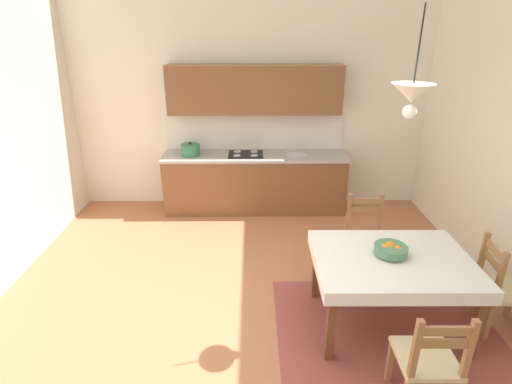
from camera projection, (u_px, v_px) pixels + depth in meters
name	position (u px, v px, depth m)	size (l,w,h in m)	color
ground_plane	(250.00, 338.00, 3.79)	(5.98, 6.89, 0.10)	#B7704C
wall_back	(250.00, 68.00, 5.92)	(5.98, 0.12, 4.24)	silver
area_rug	(386.00, 330.00, 3.81)	(2.10, 1.60, 0.01)	#95473F
kitchen_cabinetry	(254.00, 157.00, 6.09)	(2.79, 0.63, 2.20)	brown
dining_table	(392.00, 268.00, 3.66)	(1.43, 1.07, 0.75)	brown
dining_chair_camera_side	(428.00, 361.00, 2.89)	(0.43, 0.43, 0.93)	#D1BC89
dining_chair_window_side	(501.00, 289.00, 3.69)	(0.46, 0.46, 0.93)	#D1BC89
dining_chair_kitchen_side	(365.00, 238.00, 4.59)	(0.44, 0.44, 0.93)	#D1BC89
fruit_bowl	(391.00, 249.00, 3.63)	(0.30, 0.30, 0.12)	#4C7F5B
pendant_lamp	(412.00, 95.00, 2.96)	(0.32, 0.32, 0.81)	black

